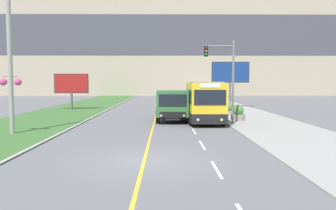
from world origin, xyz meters
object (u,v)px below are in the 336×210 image
planter_round_near (238,114)px  billboard_small (71,84)px  traffic_light_mast (225,71)px  city_bus (205,102)px  billboard_large (230,74)px  utility_pole_near (10,59)px  dump_truck (172,106)px  planter_round_second (229,110)px

planter_round_near → billboard_small: bearing=146.0°
traffic_light_mast → planter_round_near: traffic_light_mast is taller
city_bus → traffic_light_mast: (1.41, -0.73, 2.36)m
billboard_large → billboard_small: (-18.61, -2.06, -1.27)m
traffic_light_mast → billboard_small: size_ratio=1.52×
planter_round_near → utility_pole_near: bearing=-158.0°
utility_pole_near → traffic_light_mast: bearing=17.6°
dump_truck → city_bus: bearing=-21.5°
billboard_large → planter_round_near: size_ratio=4.40×
city_bus → planter_round_near: bearing=20.2°
planter_round_near → billboard_large: bearing=81.4°
traffic_light_mast → planter_round_second: traffic_light_mast is taller
utility_pole_near → planter_round_second: size_ratio=8.06×
dump_truck → planter_round_near: (5.35, 0.04, -0.65)m
city_bus → utility_pole_near: (-12.53, -5.16, 2.99)m
utility_pole_near → billboard_small: bearing=94.1°
utility_pole_near → traffic_light_mast: utility_pole_near is taller
city_bus → utility_pole_near: utility_pole_near is taller
dump_truck → utility_pole_near: bearing=-148.4°
billboard_large → planter_round_near: 13.87m
city_bus → dump_truck: 2.74m
utility_pole_near → dump_truck: bearing=31.6°
dump_truck → billboard_small: billboard_small is taller
billboard_small → billboard_large: bearing=6.3°
planter_round_second → dump_truck: bearing=-142.8°
traffic_light_mast → planter_round_second: 6.93m
traffic_light_mast → billboard_small: 20.01m
planter_round_second → planter_round_near: bearing=-91.4°
traffic_light_mast → billboard_large: bearing=77.2°
billboard_large → billboard_small: size_ratio=1.36×
planter_round_near → city_bus: bearing=-159.8°
traffic_light_mast → billboard_small: traffic_light_mast is taller
city_bus → billboard_large: bearing=71.4°
utility_pole_near → city_bus: bearing=22.4°
billboard_large → planter_round_second: billboard_large is taller
traffic_light_mast → planter_round_near: 4.04m
utility_pole_near → billboard_large: 26.08m
utility_pole_near → planter_round_near: size_ratio=7.65×
utility_pole_near → traffic_light_mast: (13.94, 4.43, -0.63)m
traffic_light_mast → billboard_large: (3.42, 15.03, 0.18)m
traffic_light_mast → planter_round_near: bearing=51.4°
traffic_light_mast → planter_round_second: (1.52, 5.86, -3.38)m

